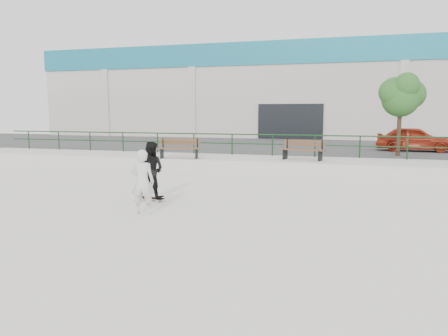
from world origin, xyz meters
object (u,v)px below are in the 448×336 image
(skateboard, at_px, (152,198))
(seated_skater, at_px, (142,182))
(tree, at_px, (401,94))
(red_car, at_px, (414,139))
(bench_right, at_px, (303,150))
(bench_left, at_px, (179,149))
(standing_skater, at_px, (151,170))

(skateboard, distance_m, seated_skater, 1.81)
(tree, distance_m, red_car, 3.86)
(seated_skater, bearing_deg, tree, -132.99)
(bench_right, height_order, tree, tree)
(bench_left, distance_m, red_car, 12.71)
(tree, relative_size, red_car, 1.00)
(seated_skater, bearing_deg, standing_skater, -84.38)
(bench_right, relative_size, seated_skater, 1.19)
(standing_skater, bearing_deg, bench_left, -69.54)
(bench_left, xyz_separation_m, red_car, (10.65, 6.93, 0.22))
(tree, bearing_deg, red_car, 70.85)
(bench_right, xyz_separation_m, skateboard, (-3.52, -7.76, -0.86))
(bench_left, xyz_separation_m, seated_skater, (2.44, -8.41, -0.11))
(tree, bearing_deg, bench_right, -143.93)
(red_car, bearing_deg, bench_right, 142.68)
(bench_right, distance_m, skateboard, 8.57)
(skateboard, bearing_deg, bench_right, 74.89)
(bench_right, relative_size, standing_skater, 1.20)
(standing_skater, relative_size, seated_skater, 1.00)
(bench_left, distance_m, tree, 10.70)
(red_car, xyz_separation_m, skateboard, (-8.74, -13.78, -1.09))
(tree, height_order, standing_skater, tree)
(tree, bearing_deg, seated_skater, -120.15)
(tree, height_order, red_car, tree)
(bench_right, relative_size, skateboard, 2.45)
(seated_skater, bearing_deg, bench_right, -120.67)
(tree, relative_size, standing_skater, 2.36)
(tree, distance_m, skateboard, 13.69)
(bench_right, bearing_deg, tree, 46.66)
(red_car, bearing_deg, seated_skater, 155.45)
(bench_left, height_order, bench_right, bench_left)
(tree, height_order, seated_skater, tree)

